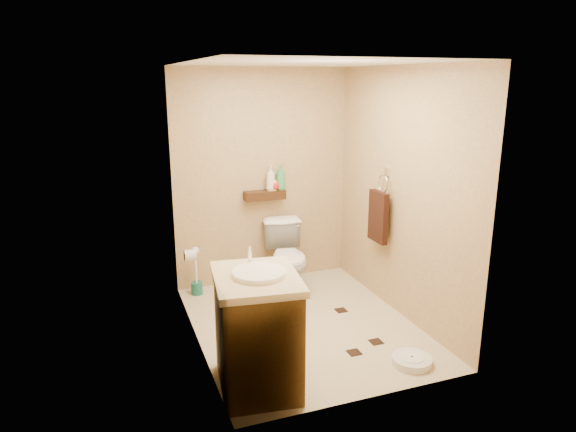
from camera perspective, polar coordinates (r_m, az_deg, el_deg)
name	(u,v)px	position (r m, az deg, el deg)	size (l,w,h in m)	color
ground	(303,324)	(5.01, 1.71, -11.95)	(2.50, 2.50, 0.00)	beige
wall_back	(262,178)	(5.75, -2.86, 4.24)	(2.00, 0.04, 2.40)	tan
wall_front	(374,243)	(3.51, 9.50, -2.98)	(2.00, 0.04, 2.40)	tan
wall_left	(193,212)	(4.33, -10.54, 0.42)	(0.04, 2.50, 2.40)	tan
wall_right	(401,194)	(5.05, 12.42, 2.39)	(0.04, 2.50, 2.40)	tan
ceiling	(306,63)	(4.47, 1.96, 16.64)	(2.00, 2.50, 0.02)	silver
wall_shelf	(265,195)	(5.71, -2.59, 2.32)	(0.46, 0.14, 0.10)	#3C2010
floor_accents	(309,325)	(5.00, 2.30, -11.96)	(1.11, 1.28, 0.01)	black
toilet	(288,258)	(5.63, -0.02, -4.66)	(0.42, 0.74, 0.76)	white
vanity	(257,330)	(3.91, -3.44, -12.54)	(0.70, 0.81, 1.04)	brown
bathroom_scale	(412,360)	(4.50, 13.58, -15.34)	(0.37, 0.37, 0.07)	white
toilet_brush	(196,278)	(5.68, -10.15, -6.76)	(0.12, 0.12, 0.54)	#186356
towel_ring	(379,214)	(5.27, 10.02, 0.19)	(0.12, 0.30, 0.76)	silver
toilet_paper	(190,255)	(5.13, -10.83, -4.30)	(0.12, 0.11, 0.12)	white
bottle_a	(271,178)	(5.69, -1.95, 4.22)	(0.11, 0.11, 0.27)	white
bottle_b	(272,182)	(5.70, -1.80, 3.77)	(0.08, 0.08, 0.18)	#EBFF35
bottle_c	(274,183)	(5.71, -1.56, 3.66)	(0.12, 0.12, 0.16)	red
bottle_d	(280,177)	(5.73, -0.84, 4.30)	(0.11, 0.11, 0.28)	#349D58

